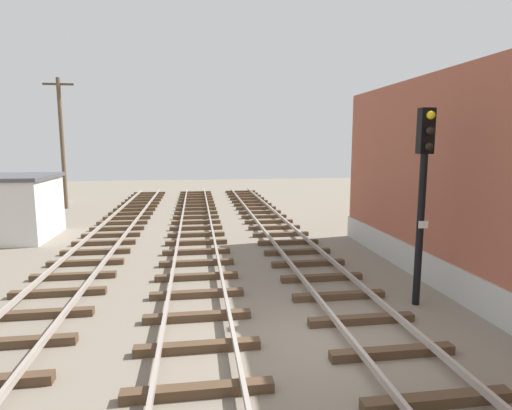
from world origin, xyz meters
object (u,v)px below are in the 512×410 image
signal_mast (423,183)px  utility_pole_far (62,141)px  parked_car_white (30,189)px  control_hut (17,207)px

signal_mast → utility_pole_far: 22.74m
signal_mast → parked_car_white: (-17.12, 21.53, -2.23)m
signal_mast → parked_car_white: size_ratio=1.18×
control_hut → parked_car_white: bearing=108.0°
parked_car_white → utility_pole_far: size_ratio=0.52×
control_hut → signal_mast: bearing=-35.8°
signal_mast → utility_pole_far: (-13.74, 18.09, 1.11)m
utility_pole_far → control_hut: bearing=-86.5°
parked_car_white → signal_mast: bearing=-51.5°
parked_car_white → utility_pole_far: utility_pole_far is taller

